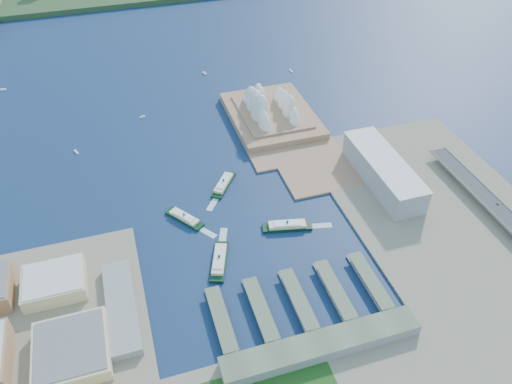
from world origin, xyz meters
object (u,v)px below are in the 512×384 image
object	(u,v)px
toaster_building	(383,171)
ferry_c	(219,259)
car_c	(497,204)
opera_house	(272,102)
ferry_b	(224,183)
ferry_a	(184,217)
ferry_d	(287,224)

from	to	relation	value
toaster_building	ferry_c	bearing A→B (deg)	-163.21
car_c	toaster_building	bearing A→B (deg)	-41.87
opera_house	ferry_b	world-z (taller)	opera_house
toaster_building	ferry_a	bearing A→B (deg)	178.28
opera_house	ferry_d	size ratio (longest dim) A/B	2.95
ferry_a	ferry_d	world-z (taller)	ferry_d
opera_house	toaster_building	xyz separation A→B (m)	(90.00, -200.00, -11.50)
ferry_a	ferry_d	xyz separation A→B (m)	(118.14, -52.29, 0.56)
opera_house	ferry_b	xyz separation A→B (m)	(-116.89, -141.35, -26.56)
ferry_b	ferry_d	distance (m)	116.18
ferry_a	ferry_c	size ratio (longest dim) A/B	0.90
ferry_d	ferry_c	bearing A→B (deg)	119.94
ferry_a	ferry_b	size ratio (longest dim) A/B	0.96
opera_house	ferry_c	world-z (taller)	opera_house
opera_house	car_c	xyz separation A→B (m)	(199.00, -297.69, -16.52)
ferry_b	ferry_c	world-z (taller)	ferry_c
ferry_b	ferry_c	size ratio (longest dim) A/B	0.94
ferry_a	toaster_building	bearing A→B (deg)	-37.70
ferry_a	ferry_b	world-z (taller)	ferry_b
ferry_d	car_c	bearing A→B (deg)	-89.49
ferry_d	opera_house	bearing A→B (deg)	-2.34
opera_house	ferry_d	xyz separation A→B (m)	(-62.75, -244.15, -26.23)
ferry_c	car_c	world-z (taller)	car_c
toaster_building	ferry_a	distance (m)	271.44
opera_house	car_c	size ratio (longest dim) A/B	41.32
ferry_a	car_c	world-z (taller)	car_c
opera_house	toaster_building	size ratio (longest dim) A/B	1.16
ferry_b	opera_house	bearing A→B (deg)	86.33
opera_house	ferry_d	world-z (taller)	opera_house
ferry_b	ferry_c	xyz separation A→B (m)	(-39.70, -133.03, 0.36)
toaster_building	car_c	size ratio (longest dim) A/B	35.58
ferry_b	ferry_c	distance (m)	138.83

